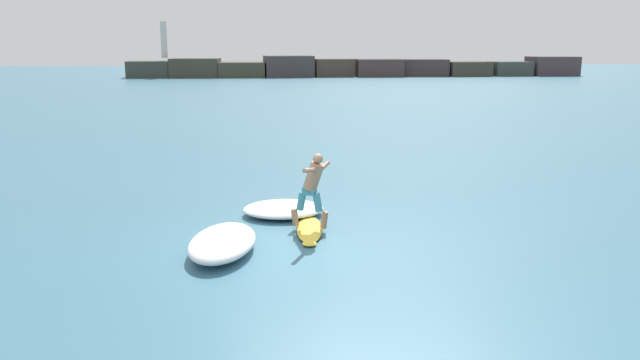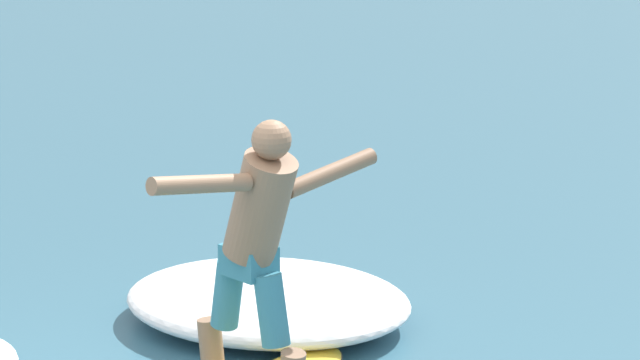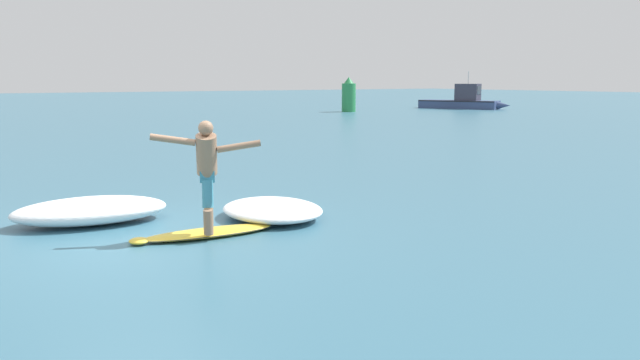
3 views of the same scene
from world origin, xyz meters
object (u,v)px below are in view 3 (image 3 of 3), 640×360
Objects in this scene: channel_marker_buoy at (349,96)px; surfer at (207,167)px; surfboard at (206,233)px; fishing_boat_near_jetty at (463,101)px.

surfer is at bearing -39.18° from channel_marker_buoy.
surfboard is 40.00m from fishing_boat_near_jetty.
surfboard is 0.32× the size of fishing_boat_near_jetty.
fishing_boat_near_jetty is at bearing 129.03° from surfer.
surfer is 0.23× the size of fishing_boat_near_jetty.
surfer is (0.07, 0.01, 0.94)m from surfboard.
surfboard is 0.94m from surfer.
surfboard is at bearing -173.86° from surfer.
channel_marker_buoy is at bearing -96.66° from fishing_boat_near_jetty.
fishing_boat_near_jetty is at bearing 128.94° from surfboard.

